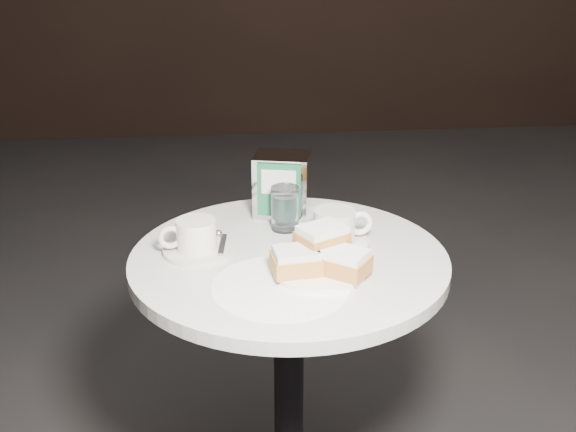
{
  "coord_description": "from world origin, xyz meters",
  "views": [
    {
      "loc": [
        -0.13,
        -1.42,
        1.44
      ],
      "look_at": [
        0.0,
        0.02,
        0.83
      ],
      "focal_mm": 45.0,
      "sensor_mm": 36.0,
      "label": 1
    }
  ],
  "objects_px": {
    "cafe_table": "(289,333)",
    "napkin_dispenser": "(282,185)",
    "coffee_cup_right": "(335,230)",
    "coffee_cup_left": "(196,239)",
    "water_glass_left": "(271,195)",
    "water_glass_right": "(285,209)",
    "beignet_plate": "(320,259)"
  },
  "relations": [
    {
      "from": "water_glass_left",
      "to": "water_glass_right",
      "type": "height_order",
      "value": "water_glass_left"
    },
    {
      "from": "water_glass_left",
      "to": "water_glass_right",
      "type": "distance_m",
      "value": 0.09
    },
    {
      "from": "coffee_cup_right",
      "to": "water_glass_right",
      "type": "bearing_deg",
      "value": 131.56
    },
    {
      "from": "beignet_plate",
      "to": "water_glass_left",
      "type": "height_order",
      "value": "water_glass_left"
    },
    {
      "from": "cafe_table",
      "to": "water_glass_right",
      "type": "distance_m",
      "value": 0.29
    },
    {
      "from": "beignet_plate",
      "to": "coffee_cup_left",
      "type": "bearing_deg",
      "value": 153.72
    },
    {
      "from": "napkin_dispenser",
      "to": "coffee_cup_left",
      "type": "bearing_deg",
      "value": -122.43
    },
    {
      "from": "coffee_cup_left",
      "to": "coffee_cup_right",
      "type": "relative_size",
      "value": 0.98
    },
    {
      "from": "coffee_cup_left",
      "to": "water_glass_right",
      "type": "relative_size",
      "value": 1.64
    },
    {
      "from": "napkin_dispenser",
      "to": "beignet_plate",
      "type": "bearing_deg",
      "value": -68.64
    },
    {
      "from": "cafe_table",
      "to": "coffee_cup_left",
      "type": "relative_size",
      "value": 4.31
    },
    {
      "from": "water_glass_left",
      "to": "coffee_cup_left",
      "type": "bearing_deg",
      "value": -132.15
    },
    {
      "from": "cafe_table",
      "to": "coffee_cup_right",
      "type": "bearing_deg",
      "value": 23.42
    },
    {
      "from": "coffee_cup_right",
      "to": "coffee_cup_left",
      "type": "bearing_deg",
      "value": 177.6
    },
    {
      "from": "coffee_cup_left",
      "to": "water_glass_right",
      "type": "distance_m",
      "value": 0.24
    },
    {
      "from": "coffee_cup_left",
      "to": "water_glass_right",
      "type": "height_order",
      "value": "water_glass_right"
    },
    {
      "from": "coffee_cup_right",
      "to": "napkin_dispenser",
      "type": "xyz_separation_m",
      "value": [
        -0.1,
        0.19,
        0.04
      ]
    },
    {
      "from": "cafe_table",
      "to": "coffee_cup_right",
      "type": "height_order",
      "value": "coffee_cup_right"
    },
    {
      "from": "beignet_plate",
      "to": "napkin_dispenser",
      "type": "bearing_deg",
      "value": 98.56
    },
    {
      "from": "beignet_plate",
      "to": "water_glass_right",
      "type": "bearing_deg",
      "value": 102.06
    },
    {
      "from": "water_glass_right",
      "to": "coffee_cup_left",
      "type": "bearing_deg",
      "value": -151.37
    },
    {
      "from": "coffee_cup_left",
      "to": "napkin_dispenser",
      "type": "distance_m",
      "value": 0.3
    },
    {
      "from": "cafe_table",
      "to": "water_glass_left",
      "type": "bearing_deg",
      "value": 95.79
    },
    {
      "from": "coffee_cup_left",
      "to": "water_glass_right",
      "type": "xyz_separation_m",
      "value": [
        0.21,
        0.11,
        0.02
      ]
    },
    {
      "from": "coffee_cup_right",
      "to": "beignet_plate",
      "type": "bearing_deg",
      "value": -115.43
    },
    {
      "from": "beignet_plate",
      "to": "coffee_cup_left",
      "type": "distance_m",
      "value": 0.29
    },
    {
      "from": "water_glass_left",
      "to": "napkin_dispenser",
      "type": "bearing_deg",
      "value": 16.28
    },
    {
      "from": "cafe_table",
      "to": "napkin_dispenser",
      "type": "relative_size",
      "value": 4.84
    },
    {
      "from": "coffee_cup_right",
      "to": "water_glass_left",
      "type": "relative_size",
      "value": 1.6
    },
    {
      "from": "coffee_cup_left",
      "to": "cafe_table",
      "type": "bearing_deg",
      "value": -18.46
    },
    {
      "from": "napkin_dispenser",
      "to": "water_glass_left",
      "type": "bearing_deg",
      "value": -150.92
    },
    {
      "from": "beignet_plate",
      "to": "coffee_cup_left",
      "type": "height_order",
      "value": "beignet_plate"
    }
  ]
}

